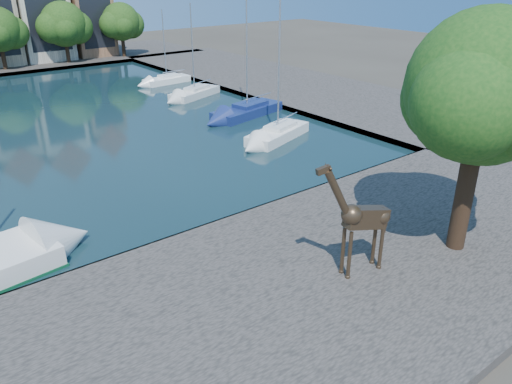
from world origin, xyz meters
TOP-DOWN VIEW (x-y plane):
  - ground at (0.00, 0.00)m, footprint 160.00×160.00m
  - water_basin at (0.00, 24.00)m, footprint 38.00×50.00m
  - near_quay at (0.00, -7.00)m, footprint 50.00×14.00m
  - right_quay at (25.00, 24.00)m, footprint 14.00×52.00m
  - plane_tree at (7.62, -9.01)m, footprint 8.32×6.40m
  - townhouse_east_mid at (8.50, 55.99)m, footprint 6.43×9.18m
  - townhouse_east_end at (15.00, 55.99)m, footprint 5.44×9.18m
  - far_tree_east at (10.11, 50.49)m, footprint 7.54×5.80m
  - far_tree_far_east at (18.09, 50.49)m, footprint 6.76×5.20m
  - giraffe_statue at (2.24, -7.60)m, footprint 3.63×1.05m
  - sailboat_right_a at (12.00, 9.12)m, footprint 6.53×3.98m
  - sailboat_right_b at (14.14, 15.92)m, footprint 7.53×3.95m
  - sailboat_right_c at (14.09, 24.85)m, footprint 6.35×4.07m
  - sailboat_right_d at (15.00, 32.41)m, footprint 5.55×2.35m

SIDE VIEW (x-z plane):
  - ground at x=0.00m, z-range 0.00..0.00m
  - water_basin at x=0.00m, z-range 0.00..0.08m
  - near_quay at x=0.00m, z-range 0.00..0.50m
  - right_quay at x=25.00m, z-range 0.00..0.50m
  - sailboat_right_d at x=15.00m, z-range -3.43..4.60m
  - sailboat_right_c at x=14.09m, z-range -3.92..5.18m
  - sailboat_right_a at x=12.00m, z-range -4.76..6.15m
  - sailboat_right_b at x=14.14m, z-range -6.27..7.69m
  - giraffe_statue at x=2.24m, z-range 0.45..5.66m
  - far_tree_far_east at x=18.09m, z-range 1.40..8.76m
  - far_tree_east at x=10.11m, z-range 1.32..9.16m
  - townhouse_east_end at x=15.00m, z-range -0.11..14.32m
  - plane_tree at x=7.62m, z-range 2.36..12.98m
  - townhouse_east_mid at x=8.50m, z-range -0.22..16.43m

